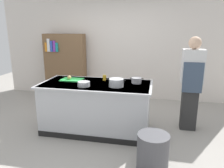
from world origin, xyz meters
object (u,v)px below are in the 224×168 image
at_px(mixing_bowl, 84,84).
at_px(onion, 69,77).
at_px(sauce_pan, 136,80).
at_px(juice_cup, 104,78).
at_px(stock_pot, 116,83).
at_px(trash_bin, 153,152).
at_px(bookshelf, 65,66).
at_px(person_chef, 191,82).

bearing_deg(mixing_bowl, onion, 139.28).
distance_m(sauce_pan, juice_cup, 0.62).
xyz_separation_m(onion, sauce_pan, (1.26, 0.05, -0.01)).
xyz_separation_m(stock_pot, trash_bin, (0.66, -0.84, -0.71)).
height_order(stock_pot, sauce_pan, stock_pot).
height_order(onion, juice_cup, juice_cup).
xyz_separation_m(juice_cup, trash_bin, (0.96, -1.23, -0.70)).
xyz_separation_m(sauce_pan, trash_bin, (0.35, -1.13, -0.70)).
bearing_deg(stock_pot, bookshelf, 132.34).
xyz_separation_m(stock_pot, sauce_pan, (0.31, 0.29, -0.02)).
xyz_separation_m(mixing_bowl, person_chef, (1.82, 0.63, -0.03)).
relative_size(onion, bookshelf, 0.04).
distance_m(mixing_bowl, bookshelf, 2.38).
distance_m(onion, stock_pot, 0.98).
height_order(onion, stock_pot, stock_pot).
bearing_deg(onion, stock_pot, -14.56).
height_order(person_chef, bookshelf, person_chef).
xyz_separation_m(trash_bin, person_chef, (0.62, 1.37, 0.66)).
bearing_deg(stock_pot, onion, 165.44).
xyz_separation_m(onion, mixing_bowl, (0.40, -0.35, -0.02)).
relative_size(sauce_pan, mixing_bowl, 1.19).
bearing_deg(person_chef, onion, 91.18).
xyz_separation_m(mixing_bowl, trash_bin, (1.20, -0.74, -0.69)).
height_order(onion, sauce_pan, sauce_pan).
bearing_deg(onion, mixing_bowl, -40.72).
height_order(trash_bin, person_chef, person_chef).
relative_size(juice_cup, bookshelf, 0.06).
bearing_deg(juice_cup, stock_pot, -52.62).
bearing_deg(onion, bookshelf, 115.83).
relative_size(mixing_bowl, person_chef, 0.12).
bearing_deg(sauce_pan, bookshelf, 141.68).
distance_m(juice_cup, trash_bin, 1.71).
bearing_deg(juice_cup, sauce_pan, -9.17).
relative_size(stock_pot, sauce_pan, 1.27).
height_order(onion, bookshelf, bookshelf).
distance_m(onion, sauce_pan, 1.26).
distance_m(sauce_pan, mixing_bowl, 0.94).
bearing_deg(person_chef, mixing_bowl, 103.04).
bearing_deg(bookshelf, stock_pot, -47.66).
height_order(sauce_pan, person_chef, person_chef).
distance_m(juice_cup, person_chef, 1.59).
bearing_deg(mixing_bowl, sauce_pan, 24.92).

